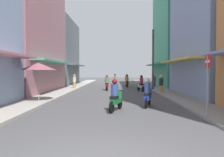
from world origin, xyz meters
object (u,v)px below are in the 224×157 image
Objects in this scene: pedestrian_far at (74,82)px; street_sign_no_entry at (208,77)px; motorbike_black at (126,80)px; vendor_umbrella at (38,66)px; motorbike_maroon at (127,82)px; motorbike_red at (107,83)px; motorbike_orange at (115,79)px; pedestrian_foreground at (154,80)px; motorbike_green at (116,97)px; utility_pole at (153,59)px; pedestrian_midway at (161,83)px; motorbike_silver at (141,84)px; motorbike_blue at (148,94)px.

street_sign_no_entry is (8.21, -14.94, 0.91)m from pedestrian_far.
motorbike_black is 0.73× the size of vendor_umbrella.
motorbike_maroon is 0.73× the size of vendor_umbrella.
vendor_umbrella is (-3.83, -9.08, 1.55)m from motorbike_red.
motorbike_orange is 1.12× the size of pedestrian_far.
pedestrian_foreground is (5.33, 2.62, 0.24)m from motorbike_red.
motorbike_green is 15.07m from pedestrian_foreground.
pedestrian_far is 9.00m from pedestrian_foreground.
pedestrian_foreground is (8.92, 1.24, 0.13)m from pedestrian_far.
motorbike_green is 1.04× the size of pedestrian_foreground.
utility_pole is (-0.61, -2.56, 2.24)m from pedestrian_foreground.
pedestrian_midway is at bearing 64.49° from motorbike_green.
motorbike_maroon and motorbike_red have the same top height.
motorbike_green is at bearing -107.82° from utility_pole.
street_sign_no_entry is (1.27, -12.33, 1.01)m from motorbike_silver.
utility_pole is 2.34× the size of street_sign_no_entry.
motorbike_orange is 25.62m from street_sign_no_entry.
motorbike_orange is at bearing 104.49° from pedestrian_midway.
pedestrian_midway is 6.26m from pedestrian_foreground.
street_sign_no_entry reaches higher than motorbike_blue.
vendor_umbrella is at bearing -91.34° from pedestrian_far.
utility_pole is at bearing -103.39° from pedestrian_foreground.
pedestrian_far is at bearing -172.11° from pedestrian_foreground.
vendor_umbrella is at bearing -132.45° from motorbike_silver.
motorbike_maroon is at bearing 101.16° from motorbike_silver.
pedestrian_midway is (2.40, -11.52, 0.23)m from motorbike_black.
motorbike_silver is 4.34m from pedestrian_foreground.
motorbike_maroon is 1.12× the size of pedestrian_far.
motorbike_silver is 12.44m from street_sign_no_entry.
pedestrian_far reaches higher than motorbike_red.
motorbike_blue is 9.20m from motorbike_silver.
motorbike_silver is at bearing -84.13° from motorbike_black.
utility_pole is at bearing -73.60° from motorbike_black.
pedestrian_foreground is (2.92, -5.29, 0.24)m from motorbike_black.
pedestrian_midway is 0.99× the size of pedestrian_foreground.
motorbike_maroon is 1.00× the size of motorbike_red.
pedestrian_far reaches higher than motorbike_blue.
pedestrian_midway reaches higher than motorbike_maroon.
motorbike_blue and motorbike_silver have the same top height.
pedestrian_midway reaches higher than motorbike_red.
vendor_umbrella is at bearing -114.80° from motorbike_maroon.
motorbike_silver is at bearing 121.54° from pedestrian_midway.
motorbike_silver is at bearing -117.25° from pedestrian_foreground.
street_sign_no_entry is at bearing -25.55° from motorbike_green.
motorbike_blue is 0.97× the size of motorbike_black.
motorbike_maroon is 14.67m from vendor_umbrella.
pedestrian_far is 0.98× the size of pedestrian_midway.
pedestrian_midway is 0.67× the size of vendor_umbrella.
motorbike_orange and motorbike_black have the same top height.
motorbike_blue is 7.12m from pedestrian_midway.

